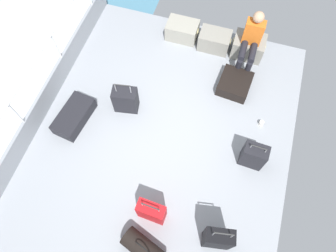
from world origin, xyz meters
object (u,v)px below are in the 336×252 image
object	(u,v)px
cargo_crate_0	(182,30)
suitcase_3	(152,212)
cargo_crate_1	(215,40)
suitcase_4	(253,156)
suitcase_1	(218,239)
suitcase_0	(235,84)
suitcase_2	(126,100)
duffel_bag	(143,248)
paper_cup	(261,123)
cargo_crate_2	(248,46)
suitcase_5	(74,116)
passenger_seated	(251,40)

from	to	relation	value
cargo_crate_0	suitcase_3	size ratio (longest dim) A/B	0.99
cargo_crate_1	suitcase_4	xyz separation A→B (m)	(1.16, -2.22, 0.08)
cargo_crate_0	suitcase_1	size ratio (longest dim) A/B	0.72
cargo_crate_1	suitcase_0	xyz separation A→B (m)	(0.60, -0.84, -0.07)
cargo_crate_0	suitcase_1	xyz separation A→B (m)	(1.58, -3.70, 0.17)
cargo_crate_1	suitcase_2	size ratio (longest dim) A/B	0.87
duffel_bag	paper_cup	distance (m)	2.89
suitcase_1	suitcase_2	world-z (taller)	suitcase_1
cargo_crate_2	suitcase_3	xyz separation A→B (m)	(-0.79, -3.57, 0.07)
suitcase_2	cargo_crate_1	bearing A→B (deg)	57.44
suitcase_0	suitcase_3	world-z (taller)	suitcase_3
suitcase_4	suitcase_2	bearing A→B (deg)	170.90
paper_cup	suitcase_4	bearing A→B (deg)	-94.62
cargo_crate_0	suitcase_5	bearing A→B (deg)	-117.91
cargo_crate_0	suitcase_3	world-z (taller)	suitcase_3
suitcase_1	suitcase_3	world-z (taller)	suitcase_1
passenger_seated	duffel_bag	distance (m)	3.98
passenger_seated	suitcase_1	bearing A→B (deg)	-86.29
passenger_seated	suitcase_4	bearing A→B (deg)	-76.52
cargo_crate_0	suitcase_4	size ratio (longest dim) A/B	1.03
passenger_seated	suitcase_5	xyz separation A→B (m)	(-2.64, -2.20, -0.47)
cargo_crate_0	suitcase_3	xyz separation A→B (m)	(0.56, -3.61, 0.09)
cargo_crate_2	suitcase_1	bearing A→B (deg)	-86.48
cargo_crate_0	suitcase_4	bearing A→B (deg)	-51.14
suitcase_3	suitcase_5	bearing A→B (deg)	147.41
suitcase_3	suitcase_4	world-z (taller)	suitcase_3
suitcase_3	cargo_crate_0	bearing A→B (deg)	98.86
cargo_crate_1	suitcase_1	distance (m)	3.74
suitcase_3	paper_cup	world-z (taller)	suitcase_3
suitcase_0	cargo_crate_2	bearing A→B (deg)	85.44
cargo_crate_0	paper_cup	distance (m)	2.46
cargo_crate_0	suitcase_2	bearing A→B (deg)	-104.35
suitcase_2	duffel_bag	world-z (taller)	suitcase_2
suitcase_2	suitcase_4	xyz separation A→B (m)	(2.34, -0.37, 0.01)
passenger_seated	suitcase_5	size ratio (longest dim) A/B	1.28
cargo_crate_2	suitcase_2	distance (m)	2.63
cargo_crate_0	cargo_crate_1	world-z (taller)	cargo_crate_1
cargo_crate_1	suitcase_3	size ratio (longest dim) A/B	0.97
suitcase_5	paper_cup	distance (m)	3.31
cargo_crate_0	suitcase_2	world-z (taller)	suitcase_2
suitcase_4	suitcase_1	bearing A→B (deg)	-100.81
cargo_crate_1	cargo_crate_2	bearing A→B (deg)	2.51
passenger_seated	suitcase_4	size ratio (longest dim) A/B	1.74
suitcase_4	cargo_crate_0	bearing A→B (deg)	128.86
cargo_crate_1	paper_cup	world-z (taller)	cargo_crate_1
suitcase_1	suitcase_4	distance (m)	1.44
suitcase_5	duffel_bag	xyz separation A→B (m)	(1.89, -1.69, 0.03)
duffel_bag	paper_cup	bearing A→B (deg)	63.15
suitcase_0	duffel_bag	bearing A→B (deg)	-101.95
suitcase_3	duffel_bag	distance (m)	0.52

